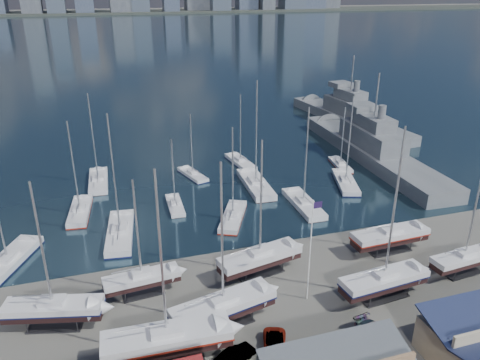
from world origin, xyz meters
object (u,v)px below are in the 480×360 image
object	(u,v)px
naval_ship_west	(348,117)
flagpole	(311,244)
naval_ship_east	(371,150)
sailboat_cradle_0	(53,309)

from	to	relation	value
naval_ship_west	flagpole	size ratio (longest dim) A/B	3.60
naval_ship_east	naval_ship_west	size ratio (longest dim) A/B	1.09
naval_ship_east	flagpole	size ratio (longest dim) A/B	3.93
flagpole	naval_ship_east	bearing A→B (deg)	50.35
naval_ship_east	naval_ship_west	xyz separation A→B (m)	(8.27, 23.25, 0.00)
sailboat_cradle_0	naval_ship_west	size ratio (longest dim) A/B	0.37
sailboat_cradle_0	naval_ship_west	world-z (taller)	naval_ship_west
naval_ship_east	naval_ship_west	world-z (taller)	naval_ship_east
sailboat_cradle_0	naval_ship_east	world-z (taller)	naval_ship_east
sailboat_cradle_0	naval_ship_east	size ratio (longest dim) A/B	0.34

